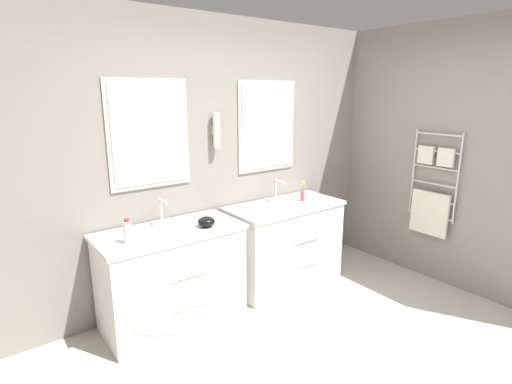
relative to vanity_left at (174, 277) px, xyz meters
name	(u,v)px	position (x,y,z in m)	size (l,w,h in m)	color
ground_plane	(363,376)	(0.76, -1.39, -0.43)	(16.00, 16.00, 0.00)	#BCB5A8
wall_back	(224,158)	(0.75, 0.37, 0.88)	(5.21, 0.14, 2.60)	gray
wall_right	(424,155)	(2.59, -0.61, 0.86)	(0.13, 3.60, 2.60)	gray
vanity_left	(174,277)	(0.00, 0.00, 0.00)	(1.18, 0.64, 0.84)	white
vanity_right	(287,244)	(1.25, 0.00, 0.00)	(1.18, 0.64, 0.84)	white
faucet_left	(162,212)	(0.00, 0.17, 0.52)	(0.17, 0.14, 0.23)	silver
faucet_right	(276,191)	(1.25, 0.17, 0.52)	(0.17, 0.14, 0.23)	silver
toiletry_bottle	(128,232)	(-0.37, -0.06, 0.50)	(0.06, 0.06, 0.19)	silver
amenity_bowl	(206,222)	(0.28, -0.08, 0.45)	(0.15, 0.15, 0.09)	black
flower_vase	(303,193)	(1.48, 0.03, 0.49)	(0.05, 0.05, 0.21)	#CC4C51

